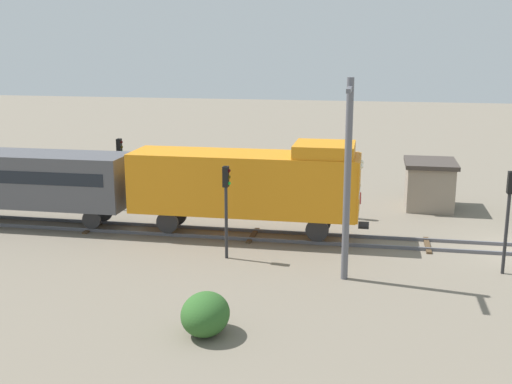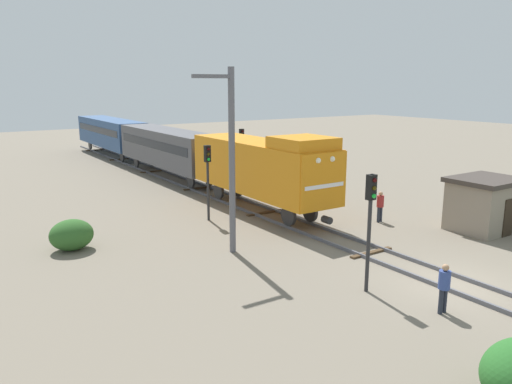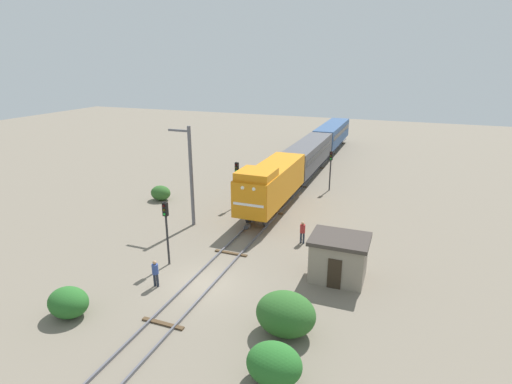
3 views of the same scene
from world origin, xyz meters
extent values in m
cube|color=#4C3823|center=(0.00, 4.20, 0.04)|extent=(2.40, 0.24, 0.09)
cube|color=#4C3823|center=(0.00, 12.59, 0.04)|extent=(2.40, 0.24, 0.09)
cube|color=#4C3823|center=(0.00, 20.98, 0.04)|extent=(2.40, 0.24, 0.09)
cube|color=orange|center=(0.00, 13.05, 2.71)|extent=(2.90, 11.00, 2.90)
cube|color=orange|center=(0.00, 9.15, 4.46)|extent=(2.75, 2.80, 0.60)
cube|color=orange|center=(0.00, 7.50, 2.71)|extent=(2.84, 0.10, 2.84)
cube|color=white|center=(0.00, 7.46, 2.51)|extent=(2.46, 0.06, 0.20)
sphere|color=white|center=(-0.45, 7.45, 3.81)|extent=(0.28, 0.28, 0.28)
sphere|color=white|center=(0.45, 7.45, 3.81)|extent=(0.28, 0.28, 0.28)
cylinder|color=#262628|center=(0.00, 7.20, 0.86)|extent=(0.36, 0.50, 0.36)
cylinder|color=#262628|center=(-0.72, 9.35, 0.71)|extent=(0.18, 1.10, 1.10)
cylinder|color=#262628|center=(0.72, 9.35, 0.71)|extent=(0.18, 1.10, 1.10)
cylinder|color=#262628|center=(-0.72, 16.75, 0.71)|extent=(0.18, 1.10, 1.10)
cylinder|color=#262628|center=(0.72, 16.75, 0.71)|extent=(0.18, 1.10, 1.10)
cylinder|color=#262628|center=(-0.72, 20.75, 0.64)|extent=(0.16, 0.96, 0.96)
cylinder|color=#262628|center=(0.72, 20.75, 0.64)|extent=(0.16, 0.96, 0.96)
cylinder|color=#262628|center=(-3.20, 1.39, 2.16)|extent=(0.14, 0.14, 4.33)
cube|color=black|center=(-3.20, 1.39, 3.88)|extent=(0.32, 0.24, 0.90)
cylinder|color=#262628|center=(-3.40, 13.13, 2.08)|extent=(0.14, 0.14, 4.16)
cube|color=black|center=(-3.40, 13.13, 3.71)|extent=(0.32, 0.24, 0.90)
sphere|color=#390606|center=(-3.40, 12.99, 3.98)|extent=(0.16, 0.16, 0.16)
sphere|color=#3C3306|center=(-3.40, 12.99, 3.70)|extent=(0.16, 0.16, 0.16)
sphere|color=green|center=(-3.40, 12.99, 3.42)|extent=(0.16, 0.16, 0.16)
cylinder|color=#262628|center=(3.60, 20.89, 2.06)|extent=(0.14, 0.14, 4.12)
cube|color=black|center=(3.60, 20.89, 3.67)|extent=(0.32, 0.24, 0.90)
sphere|color=#390606|center=(3.60, 20.75, 3.94)|extent=(0.16, 0.16, 0.16)
sphere|color=#3C3306|center=(3.60, 20.75, 3.66)|extent=(0.16, 0.16, 0.16)
sphere|color=green|center=(3.60, 20.75, 3.38)|extent=(0.16, 0.16, 0.16)
cylinder|color=#262B38|center=(4.10, 7.63, 0.42)|extent=(0.15, 0.15, 0.85)
cylinder|color=#262B38|center=(4.30, 7.63, 0.42)|extent=(0.15, 0.15, 0.85)
cylinder|color=maroon|center=(4.20, 7.63, 1.16)|extent=(0.38, 0.38, 0.62)
sphere|color=tan|center=(4.20, 7.63, 1.58)|extent=(0.23, 0.23, 0.23)
cylinder|color=#595960|center=(-5.00, 7.84, 4.05)|extent=(0.28, 0.28, 8.10)
cube|color=#595960|center=(-5.90, 7.84, 7.70)|extent=(1.80, 0.16, 0.16)
cube|color=gray|center=(7.50, 3.64, 1.25)|extent=(3.20, 2.60, 2.50)
cube|color=#3F3833|center=(7.50, 3.64, 2.62)|extent=(3.50, 2.90, 0.24)
cube|color=#2D2319|center=(7.50, 2.32, 0.95)|extent=(0.80, 0.06, 1.90)
ellipsoid|color=#2E5D26|center=(-10.97, 12.07, 0.71)|extent=(1.95, 1.60, 1.42)
camera|label=1|loc=(-29.84, 6.84, 9.42)|focal=45.00mm
camera|label=2|loc=(-15.92, -10.56, 7.41)|focal=35.00mm
camera|label=3|loc=(10.61, -18.56, 12.83)|focal=28.00mm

